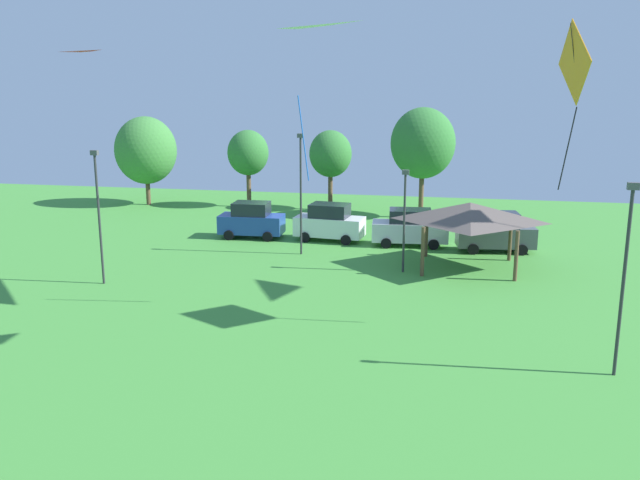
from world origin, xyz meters
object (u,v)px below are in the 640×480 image
treeline_tree_1 (248,153)px  park_pavilion (470,212)px  parked_car_leftmost (252,220)px  parked_car_rightmost_in_row (496,232)px  treeline_tree_0 (146,150)px  light_post_1 (99,210)px  parked_car_third_from_left (410,228)px  kite_flying_7 (59,70)px  light_post_0 (301,188)px  treeline_tree_2 (330,154)px  light_post_2 (404,214)px  kite_flying_2 (574,67)px  light_post_3 (625,270)px  kite_flying_4 (277,64)px  parked_car_second_from_left (330,222)px  treeline_tree_3 (423,143)px

treeline_tree_1 → park_pavilion: bearing=-42.7°
parked_car_leftmost → treeline_tree_1: 12.04m
parked_car_rightmost_in_row → treeline_tree_0: size_ratio=0.65×
light_post_1 → parked_car_rightmost_in_row: bearing=28.8°
parked_car_third_from_left → kite_flying_7: bearing=-154.1°
treeline_tree_0 → treeline_tree_1: treeline_tree_0 is taller
light_post_0 → light_post_1: size_ratio=1.06×
treeline_tree_0 → treeline_tree_1: size_ratio=1.17×
light_post_0 → treeline_tree_2: 14.63m
park_pavilion → light_post_2: bearing=-155.8°
kite_flying_2 → light_post_3: size_ratio=0.95×
parked_car_third_from_left → park_pavilion: park_pavilion is taller
light_post_0 → light_post_3: light_post_0 is taller
light_post_2 → treeline_tree_2: (-7.13, 17.32, 1.31)m
light_post_2 → treeline_tree_1: 22.31m
parked_car_rightmost_in_row → light_post_1: (-19.53, -10.75, 2.56)m
treeline_tree_0 → parked_car_leftmost: bearing=-40.5°
park_pavilion → light_post_1: 19.08m
light_post_3 → treeline_tree_2: 32.82m
kite_flying_4 → parked_car_second_from_left: size_ratio=1.11×
light_post_3 → treeline_tree_1: size_ratio=1.07×
parked_car_second_from_left → light_post_1: bearing=-122.4°
parked_car_second_from_left → kite_flying_4: bearing=-81.6°
kite_flying_7 → park_pavilion: 22.14m
treeline_tree_1 → treeline_tree_3: bearing=-8.0°
treeline_tree_0 → treeline_tree_2: 15.24m
kite_flying_4 → light_post_0: (-1.52, 10.66, -6.58)m
parked_car_second_from_left → light_post_2: (5.19, -6.58, 1.94)m
parked_car_second_from_left → treeline_tree_3: bearing=65.4°
parked_car_second_from_left → parked_car_third_from_left: (5.10, -0.39, -0.04)m
treeline_tree_1 → treeline_tree_2: bearing=-0.8°
kite_flying_2 → light_post_1: size_ratio=0.95×
kite_flying_7 → treeline_tree_3: 26.11m
light_post_0 → treeline_tree_2: bearing=93.8°
kite_flying_2 → light_post_2: (-6.64, 7.72, -7.23)m
park_pavilion → light_post_0: bearing=172.7°
parked_car_second_from_left → light_post_3: light_post_3 is taller
kite_flying_4 → kite_flying_2: bearing=1.1°
parked_car_rightmost_in_row → treeline_tree_1: (-18.90, 11.76, 3.20)m
kite_flying_2 → kite_flying_7: size_ratio=2.15×
parked_car_leftmost → parked_car_third_from_left: (10.21, -0.19, -0.02)m
kite_flying_7 → parked_car_second_from_left: 18.15m
light_post_2 → treeline_tree_2: size_ratio=0.87×
kite_flying_4 → parked_car_third_from_left: kite_flying_4 is taller
light_post_2 → park_pavilion: bearing=24.2°
kite_flying_7 → light_post_3: 27.02m
parked_car_rightmost_in_row → light_post_1: bearing=-158.7°
treeline_tree_0 → kite_flying_2: bearing=-40.1°
light_post_0 → treeline_tree_1: 16.59m
parked_car_second_from_left → parked_car_rightmost_in_row: 10.25m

